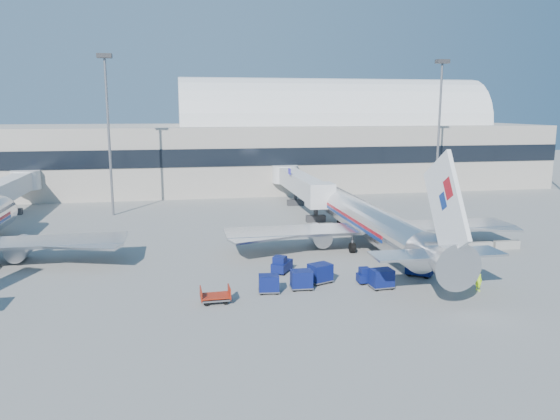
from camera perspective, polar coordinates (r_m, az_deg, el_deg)
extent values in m
plane|color=gray|center=(53.77, 1.17, -5.83)|extent=(260.00, 260.00, 0.00)
cube|color=#B2AA9E|center=(107.84, -18.37, 5.15)|extent=(170.00, 28.00, 12.00)
cube|color=black|center=(94.00, -19.50, 4.97)|extent=(170.00, 0.40, 3.00)
cylinder|color=white|center=(110.84, 5.44, 8.88)|extent=(60.00, 18.00, 18.00)
cylinder|color=silver|center=(61.37, 9.20, -1.11)|extent=(3.80, 28.00, 3.80)
sphere|color=silver|center=(74.45, 5.56, 1.02)|extent=(3.72, 3.72, 3.72)
cone|color=silver|center=(46.10, 16.38, -4.80)|extent=(3.80, 6.00, 3.80)
cube|color=#AC0D18|center=(62.24, 8.89, -0.70)|extent=(3.85, 20.16, 0.32)
cube|color=navy|center=(62.31, 8.88, -1.04)|extent=(3.85, 20.16, 0.32)
cube|color=white|center=(44.73, 16.96, 0.48)|extent=(0.35, 7.79, 8.74)
cube|color=silver|center=(46.47, 16.12, -4.41)|extent=(11.00, 3.00, 0.18)
cube|color=silver|center=(60.57, 9.50, -1.85)|extent=(32.00, 5.00, 0.28)
cylinder|color=#B7B7BC|center=(60.55, 4.09, -2.66)|extent=(2.10, 3.80, 2.10)
cylinder|color=#B7B7BC|center=(64.19, 13.63, -2.18)|extent=(2.10, 3.80, 2.10)
cylinder|color=black|center=(72.08, 6.19, -1.29)|extent=(0.40, 0.90, 0.90)
sphere|color=silver|center=(74.67, -27.14, -0.07)|extent=(3.72, 3.72, 3.72)
cylinder|color=#B7B7BC|center=(60.75, -25.56, -3.65)|extent=(2.10, 3.80, 2.10)
cube|color=silver|center=(83.27, 2.07, 2.84)|extent=(2.70, 24.00, 2.70)
cube|color=silver|center=(71.55, 4.22, 1.55)|extent=(3.40, 3.20, 3.20)
cylinder|color=silver|center=(94.43, 0.53, 3.77)|extent=(4.40, 4.40, 3.00)
cube|color=#2D2D30|center=(74.02, 3.76, 0.13)|extent=(0.50, 0.50, 3.00)
cube|color=#2D2D30|center=(74.27, 3.75, -0.89)|extent=(2.60, 1.00, 0.90)
cube|color=#2D2D30|center=(86.49, 1.62, 1.66)|extent=(0.50, 0.50, 3.00)
cube|color=#2D2D30|center=(86.70, 1.62, 0.78)|extent=(2.60, 1.00, 0.90)
cube|color=navy|center=(82.71, 1.00, 4.05)|extent=(0.12, 1.40, 0.90)
cube|color=silver|center=(84.66, -26.89, 1.83)|extent=(2.70, 24.00, 2.70)
cylinder|color=silver|center=(95.66, -25.01, 2.86)|extent=(4.40, 4.40, 3.00)
cube|color=#2D2D30|center=(87.83, -26.24, 0.71)|extent=(0.50, 0.50, 3.00)
cube|color=#2D2D30|center=(88.04, -26.17, -0.16)|extent=(2.60, 1.00, 0.90)
cylinder|color=slate|center=(81.13, -17.43, 7.14)|extent=(0.36, 0.36, 22.00)
cube|color=#2D2D30|center=(81.34, -17.88, 15.10)|extent=(2.00, 1.20, 0.60)
cylinder|color=slate|center=(90.25, 16.24, 7.50)|extent=(0.36, 0.36, 22.00)
cube|color=#2D2D30|center=(90.43, 16.62, 14.66)|extent=(2.00, 1.20, 0.60)
cube|color=#9E9E96|center=(61.56, 17.44, -3.77)|extent=(3.00, 0.55, 0.90)
cube|color=#9E9E96|center=(63.16, 20.09, -3.57)|extent=(3.00, 0.55, 0.90)
cube|color=#9E9E96|center=(64.89, 22.60, -3.38)|extent=(3.00, 0.55, 0.90)
cube|color=#0A1451|center=(49.03, 9.34, -6.97)|extent=(2.21, 1.14, 0.71)
cube|color=#0A1451|center=(48.71, 8.83, -6.37)|extent=(0.87, 0.97, 0.67)
cylinder|color=black|center=(49.73, 10.01, -7.04)|extent=(0.54, 0.22, 0.53)
cube|color=#0A1451|center=(51.98, 14.34, -6.10)|extent=(2.58, 2.41, 0.77)
cube|color=#0A1451|center=(51.93, 13.82, -5.38)|extent=(1.37, 1.38, 0.72)
cylinder|color=black|center=(52.31, 15.33, -6.36)|extent=(0.59, 0.54, 0.58)
cube|color=#0A1451|center=(51.53, 0.20, -5.85)|extent=(2.44, 2.86, 0.84)
cube|color=#0A1451|center=(50.85, -0.02, -5.29)|extent=(1.48, 1.44, 0.78)
cylinder|color=black|center=(52.59, 0.04, -5.85)|extent=(0.54, 0.66, 0.62)
cube|color=#0A1451|center=(48.45, 4.22, -6.50)|extent=(2.27, 2.05, 1.50)
cube|color=slate|center=(48.67, 4.21, -7.35)|extent=(2.39, 2.14, 0.10)
cylinder|color=black|center=(49.53, 4.48, -7.06)|extent=(0.45, 0.31, 0.41)
cube|color=#0A1451|center=(46.72, 2.25, -7.18)|extent=(1.85, 1.47, 1.43)
cube|color=slate|center=(46.95, 2.24, -8.02)|extent=(1.95, 1.53, 0.10)
cylinder|color=black|center=(47.58, 2.96, -7.80)|extent=(0.40, 0.18, 0.40)
cube|color=#0A1451|center=(45.83, -1.17, -7.62)|extent=(1.78, 1.45, 1.33)
cube|color=slate|center=(46.04, -1.17, -8.41)|extent=(1.87, 1.50, 0.09)
cylinder|color=black|center=(46.57, -0.41, -8.21)|extent=(0.38, 0.18, 0.37)
cube|color=#0A1451|center=(47.69, 10.59, -6.96)|extent=(1.92, 1.55, 1.46)
cube|color=slate|center=(47.92, 10.56, -7.80)|extent=(2.03, 1.61, 0.10)
cylinder|color=black|center=(48.69, 11.03, -7.54)|extent=(0.42, 0.19, 0.40)
cube|color=#0A1451|center=(53.70, 17.79, -5.42)|extent=(2.04, 1.92, 1.31)
cube|color=slate|center=(53.88, 17.75, -6.09)|extent=(2.14, 2.00, 0.09)
cylinder|color=black|center=(54.34, 18.44, -6.01)|extent=(0.38, 0.31, 0.36)
cube|color=slate|center=(44.05, -6.77, -9.15)|extent=(2.40, 1.67, 0.13)
cube|color=maroon|center=(43.98, -6.78, -8.88)|extent=(2.40, 1.73, 0.09)
cylinder|color=black|center=(44.72, -5.88, -9.04)|extent=(0.43, 0.18, 0.43)
imported|color=#A0E217|center=(49.26, 20.05, -6.87)|extent=(0.54, 0.75, 1.91)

